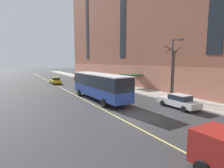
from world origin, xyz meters
TOP-DOWN VIEW (x-y plane):
  - ground_plane at (0.00, 0.00)m, footprint 260.00×260.00m
  - sidewalk at (9.26, 3.00)m, footprint 4.68×160.00m
  - city_bus at (-0.28, 8.20)m, footprint 3.05×12.14m
  - parked_car_white_0 at (5.66, 0.12)m, footprint 2.05×4.85m
  - parked_car_black_2 at (5.68, 18.10)m, footprint 2.03×4.36m
  - parked_car_navy_4 at (5.57, 26.31)m, footprint 2.06×4.50m
  - parked_car_red_5 at (5.85, 33.70)m, footprint 1.99×4.32m
  - taxi_cab at (-1.58, 29.02)m, footprint 2.05×4.24m
  - street_tree_mid_block at (8.74, 3.76)m, footprint 2.13×2.08m
  - street_lamp at (7.52, 2.68)m, footprint 0.36×1.48m
  - lane_centerline at (-1.98, 3.00)m, footprint 0.16×140.00m

SIDE VIEW (x-z plane):
  - ground_plane at x=0.00m, z-range 0.00..0.00m
  - lane_centerline at x=-1.98m, z-range 0.00..0.01m
  - sidewalk at x=9.26m, z-range 0.00..0.15m
  - taxi_cab at x=-1.58m, z-range 0.00..1.56m
  - parked_car_red_5 at x=5.85m, z-range 0.00..1.56m
  - parked_car_black_2 at x=5.68m, z-range 0.00..1.56m
  - parked_car_navy_4 at x=5.57m, z-range 0.00..1.56m
  - parked_car_white_0 at x=5.66m, z-range 0.00..1.56m
  - city_bus at x=-0.28m, z-range 0.29..3.84m
  - street_tree_mid_block at x=8.74m, z-range 0.22..7.43m
  - street_lamp at x=7.52m, z-range 0.95..8.73m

